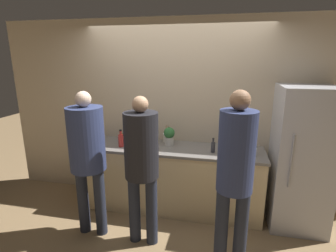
# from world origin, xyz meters

# --- Properties ---
(ground_plane) EXTENTS (14.00, 14.00, 0.00)m
(ground_plane) POSITION_xyz_m (0.00, 0.00, 0.00)
(ground_plane) COLOR #8C704C
(wall_back) EXTENTS (5.20, 0.06, 2.60)m
(wall_back) POSITION_xyz_m (0.00, 0.69, 1.30)
(wall_back) COLOR #C6B293
(wall_back) RESTS_ON ground_plane
(counter) EXTENTS (2.45, 0.67, 0.90)m
(counter) POSITION_xyz_m (0.00, 0.37, 0.45)
(counter) COLOR beige
(counter) RESTS_ON ground_plane
(refrigerator) EXTENTS (0.66, 0.70, 1.76)m
(refrigerator) POSITION_xyz_m (1.62, 0.33, 0.88)
(refrigerator) COLOR #B7B7BC
(refrigerator) RESTS_ON ground_plane
(person_left) EXTENTS (0.40, 0.40, 1.73)m
(person_left) POSITION_xyz_m (-0.82, -0.39, 1.06)
(person_left) COLOR #232838
(person_left) RESTS_ON ground_plane
(person_center) EXTENTS (0.37, 0.37, 1.70)m
(person_center) POSITION_xyz_m (-0.17, -0.42, 1.03)
(person_center) COLOR #232838
(person_center) RESTS_ON ground_plane
(person_right) EXTENTS (0.34, 0.34, 1.81)m
(person_right) POSITION_xyz_m (0.80, -0.62, 1.08)
(person_right) COLOR #232838
(person_right) RESTS_ON ground_plane
(fruit_bowl) EXTENTS (0.35, 0.35, 0.14)m
(fruit_bowl) POSITION_xyz_m (-0.60, 0.54, 0.95)
(fruit_bowl) COLOR brown
(fruit_bowl) RESTS_ON counter
(utensil_crock) EXTENTS (0.12, 0.12, 0.24)m
(utensil_crock) POSITION_xyz_m (-0.11, 0.58, 0.97)
(utensil_crock) COLOR silver
(utensil_crock) RESTS_ON counter
(bottle_red) EXTENTS (0.07, 0.07, 0.24)m
(bottle_red) POSITION_xyz_m (-0.67, 0.24, 0.99)
(bottle_red) COLOR red
(bottle_red) RESTS_ON counter
(bottle_dark) EXTENTS (0.05, 0.05, 0.19)m
(bottle_dark) POSITION_xyz_m (0.56, 0.28, 0.97)
(bottle_dark) COLOR #333338
(bottle_dark) RESTS_ON counter
(cup_yellow) EXTENTS (0.07, 0.07, 0.10)m
(cup_yellow) POSITION_xyz_m (-0.24, 0.48, 0.95)
(cup_yellow) COLOR gold
(cup_yellow) RESTS_ON counter
(cup_white) EXTENTS (0.07, 0.07, 0.10)m
(cup_white) POSITION_xyz_m (1.06, 0.27, 0.95)
(cup_white) COLOR white
(cup_white) RESTS_ON counter
(potted_plant) EXTENTS (0.15, 0.15, 0.26)m
(potted_plant) POSITION_xyz_m (-0.04, 0.42, 1.04)
(potted_plant) COLOR beige
(potted_plant) RESTS_ON counter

